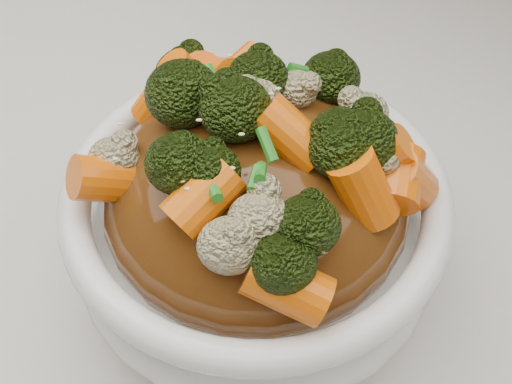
{
  "coord_description": "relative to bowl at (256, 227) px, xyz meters",
  "views": [
    {
      "loc": [
        0.04,
        -0.24,
        1.1
      ],
      "look_at": [
        0.06,
        -0.01,
        0.83
      ],
      "focal_mm": 42.0,
      "sensor_mm": 36.0,
      "label": 1
    }
  ],
  "objects": [
    {
      "name": "tablecloth",
      "position": [
        -0.06,
        0.01,
        -0.07
      ],
      "size": [
        1.2,
        0.8,
        0.04
      ],
      "primitive_type": "cube",
      "color": "silver",
      "rests_on": "dining_table"
    },
    {
      "name": "bowl",
      "position": [
        0.0,
        0.0,
        0.0
      ],
      "size": [
        0.3,
        0.3,
        0.09
      ],
      "primitive_type": null,
      "rotation": [
        0.0,
        0.0,
        0.43
      ],
      "color": "white",
      "rests_on": "tablecloth"
    },
    {
      "name": "sauce_base",
      "position": [
        0.0,
        0.0,
        0.03
      ],
      "size": [
        0.24,
        0.24,
        0.1
      ],
      "primitive_type": "ellipsoid",
      "rotation": [
        0.0,
        0.0,
        0.43
      ],
      "color": "#522B0E",
      "rests_on": "bowl"
    },
    {
      "name": "carrots",
      "position": [
        0.0,
        0.0,
        0.1
      ],
      "size": [
        0.24,
        0.24,
        0.05
      ],
      "primitive_type": null,
      "rotation": [
        0.0,
        0.0,
        0.43
      ],
      "color": "orange",
      "rests_on": "sauce_base"
    },
    {
      "name": "broccoli",
      "position": [
        0.0,
        0.0,
        0.1
      ],
      "size": [
        0.24,
        0.24,
        0.05
      ],
      "primitive_type": null,
      "rotation": [
        0.0,
        0.0,
        0.43
      ],
      "color": "black",
      "rests_on": "sauce_base"
    },
    {
      "name": "cauliflower",
      "position": [
        0.0,
        0.0,
        0.09
      ],
      "size": [
        0.24,
        0.24,
        0.04
      ],
      "primitive_type": null,
      "rotation": [
        0.0,
        0.0,
        0.43
      ],
      "color": "#C4B785",
      "rests_on": "sauce_base"
    },
    {
      "name": "scallions",
      "position": [
        0.0,
        0.0,
        0.1
      ],
      "size": [
        0.18,
        0.18,
        0.02
      ],
      "primitive_type": null,
      "rotation": [
        0.0,
        0.0,
        0.43
      ],
      "color": "#20721A",
      "rests_on": "sauce_base"
    },
    {
      "name": "sesame_seeds",
      "position": [
        0.0,
        0.0,
        0.1
      ],
      "size": [
        0.22,
        0.22,
        0.01
      ],
      "primitive_type": null,
      "rotation": [
        0.0,
        0.0,
        0.43
      ],
      "color": "beige",
      "rests_on": "sauce_base"
    }
  ]
}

